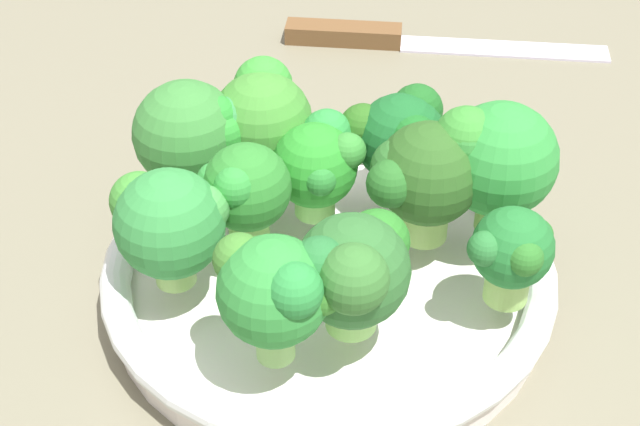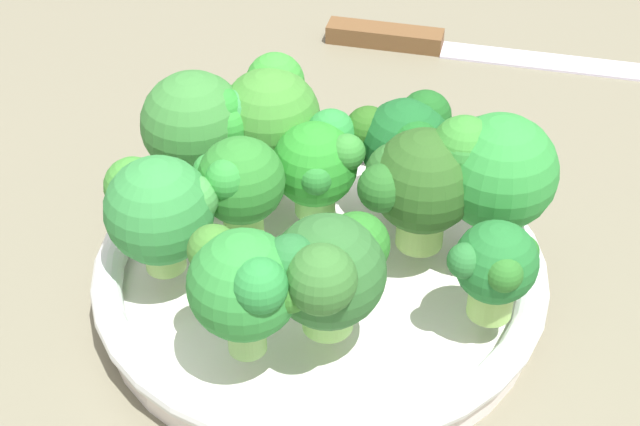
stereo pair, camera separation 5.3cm
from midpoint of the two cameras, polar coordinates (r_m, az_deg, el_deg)
ground_plane at (r=59.08cm, az=0.20°, el=-4.56°), size 130.00×130.00×2.50cm
bowl at (r=55.76cm, az=-2.71°, el=-3.77°), size 25.93×25.93×3.19cm
broccoli_floret_0 at (r=55.75cm, az=-3.31°, el=2.90°), size 6.22×5.46×5.94cm
broccoli_floret_1 at (r=47.69cm, az=-1.76°, el=-3.45°), size 7.44×6.05×7.11cm
broccoli_floret_2 at (r=53.13cm, az=2.68°, el=1.92°), size 5.90×6.38×7.36cm
broccoli_floret_3 at (r=53.19cm, az=-7.87°, el=1.24°), size 5.02×5.26×6.65cm
broccoli_floret_4 at (r=46.28cm, az=-6.57°, el=-4.69°), size 5.55×6.48×7.13cm
broccoli_floret_5 at (r=57.24cm, az=1.65°, el=4.54°), size 6.03×6.38×6.44cm
broccoli_floret_6 at (r=58.43cm, az=-6.66°, el=5.49°), size 6.74×6.10×7.36cm
broccoli_floret_7 at (r=53.85cm, az=6.76°, el=3.24°), size 6.56×7.11×8.11cm
broccoli_floret_8 at (r=51.84cm, az=-12.37°, el=-0.59°), size 5.95×6.49×6.95cm
broccoli_floret_9 at (r=57.69cm, az=-10.69°, el=4.52°), size 6.45×6.82×7.48cm
broccoli_floret_10 at (r=50.21cm, az=7.80°, el=-2.36°), size 4.57×4.65×5.70cm
knife at (r=81.24cm, az=2.55°, el=10.18°), size 3.19×26.66×1.50cm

